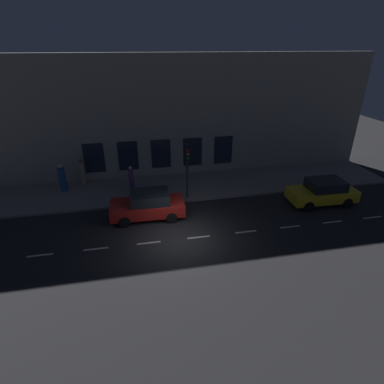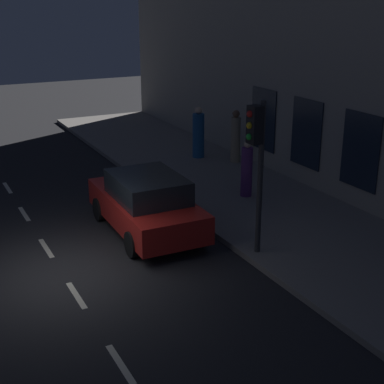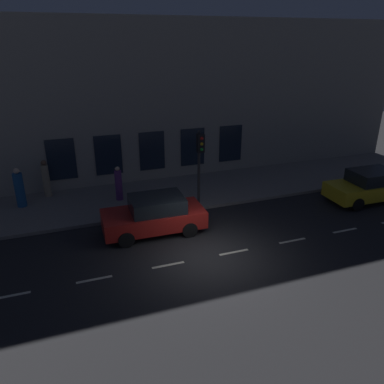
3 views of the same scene
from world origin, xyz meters
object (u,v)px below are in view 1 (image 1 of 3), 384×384
Objects in this scene: traffic_light at (187,161)px; pedestrian_2 at (131,179)px; parked_car_0 at (148,205)px; pedestrian_0 at (62,179)px; parked_car_1 at (323,192)px; pedestrian_1 at (82,172)px.

pedestrian_2 is (2.02, 3.47, -1.74)m from traffic_light.
pedestrian_0 is (4.37, 5.37, 0.23)m from parked_car_0.
parked_car_1 is (-1.98, -8.24, -1.89)m from traffic_light.
pedestrian_0 reaches higher than parked_car_1.
pedestrian_1 is at bearing 61.69° from traffic_light.
traffic_light reaches higher than pedestrian_2.
parked_car_0 is at bearing 121.52° from traffic_light.
traffic_light is at bearing 77.82° from parked_car_1.
traffic_light is at bearing -57.29° from parked_car_0.
pedestrian_0 is 1.00× the size of pedestrian_1.
pedestrian_1 is at bearing 39.72° from parked_car_0.
traffic_light is 1.89× the size of pedestrian_1.
pedestrian_0 is at bearing 97.38° from pedestrian_2.
pedestrian_2 reaches higher than parked_car_1.
parked_car_1 is 16.89m from pedestrian_0.
traffic_light reaches higher than pedestrian_0.
pedestrian_0 is at bearing 70.84° from traffic_light.
pedestrian_2 is at bearing 59.86° from traffic_light.
parked_car_1 is 2.20× the size of pedestrian_0.
pedestrian_0 and pedestrian_1 have the same top height.
parked_car_0 is at bearing -149.67° from pedestrian_2.
pedestrian_1 is at bearing 146.61° from pedestrian_0.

